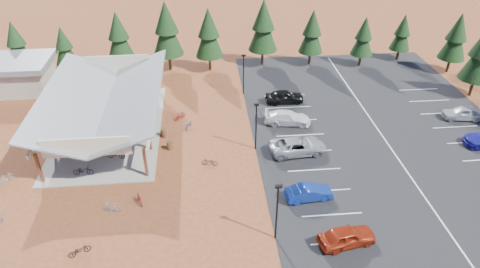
% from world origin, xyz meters
% --- Properties ---
extents(ground, '(140.00, 140.00, 0.00)m').
position_xyz_m(ground, '(0.00, 0.00, 0.00)').
color(ground, brown).
rests_on(ground, ground).
extents(asphalt_lot, '(27.00, 44.00, 0.04)m').
position_xyz_m(asphalt_lot, '(18.50, 3.00, 0.02)').
color(asphalt_lot, black).
rests_on(asphalt_lot, ground).
extents(concrete_pad, '(10.60, 18.60, 0.10)m').
position_xyz_m(concrete_pad, '(-10.00, 7.00, 0.05)').
color(concrete_pad, gray).
rests_on(concrete_pad, ground).
extents(bike_pavilion, '(11.65, 19.40, 4.97)m').
position_xyz_m(bike_pavilion, '(-10.00, 7.00, 3.82)').
color(bike_pavilion, brown).
rests_on(bike_pavilion, concrete_pad).
extents(outbuilding, '(11.00, 7.00, 3.90)m').
position_xyz_m(outbuilding, '(-24.00, 18.00, 2.03)').
color(outbuilding, '#ADA593').
rests_on(outbuilding, ground).
extents(lamp_post_0, '(0.50, 0.25, 5.14)m').
position_xyz_m(lamp_post_0, '(5.00, -10.00, 2.98)').
color(lamp_post_0, black).
rests_on(lamp_post_0, ground).
extents(lamp_post_1, '(0.50, 0.25, 5.14)m').
position_xyz_m(lamp_post_1, '(5.00, 2.00, 2.98)').
color(lamp_post_1, black).
rests_on(lamp_post_1, ground).
extents(lamp_post_2, '(0.50, 0.25, 5.14)m').
position_xyz_m(lamp_post_2, '(5.00, 14.00, 2.98)').
color(lamp_post_2, black).
rests_on(lamp_post_2, ground).
extents(trash_bin_0, '(0.60, 0.60, 0.90)m').
position_xyz_m(trash_bin_0, '(-3.52, 2.76, 0.45)').
color(trash_bin_0, '#51371D').
rests_on(trash_bin_0, ground).
extents(trash_bin_1, '(0.60, 0.60, 0.90)m').
position_xyz_m(trash_bin_1, '(-4.21, 5.12, 0.45)').
color(trash_bin_1, '#51371D').
rests_on(trash_bin_1, ground).
extents(pine_0, '(3.12, 3.12, 7.28)m').
position_xyz_m(pine_0, '(-23.78, 22.67, 4.44)').
color(pine_0, '#382314').
rests_on(pine_0, ground).
extents(pine_1, '(2.84, 2.84, 6.63)m').
position_xyz_m(pine_1, '(-17.62, 21.85, 4.04)').
color(pine_1, '#382314').
rests_on(pine_1, ground).
extents(pine_2, '(3.51, 3.51, 8.18)m').
position_xyz_m(pine_2, '(-10.61, 22.44, 4.99)').
color(pine_2, '#382314').
rests_on(pine_2, ground).
extents(pine_3, '(4.06, 4.06, 9.45)m').
position_xyz_m(pine_3, '(-4.26, 22.16, 5.77)').
color(pine_3, '#382314').
rests_on(pine_3, ground).
extents(pine_4, '(3.69, 3.69, 8.61)m').
position_xyz_m(pine_4, '(1.18, 21.50, 5.26)').
color(pine_4, '#382314').
rests_on(pine_4, ground).
extents(pine_5, '(3.96, 3.96, 9.22)m').
position_xyz_m(pine_5, '(8.56, 22.68, 5.63)').
color(pine_5, '#382314').
rests_on(pine_5, ground).
extents(pine_6, '(3.35, 3.35, 7.80)m').
position_xyz_m(pine_6, '(15.17, 22.14, 4.76)').
color(pine_6, '#382314').
rests_on(pine_6, ground).
extents(pine_7, '(2.99, 2.99, 6.98)m').
position_xyz_m(pine_7, '(22.07, 21.06, 4.26)').
color(pine_7, '#382314').
rests_on(pine_7, ground).
extents(pine_8, '(2.85, 2.85, 6.64)m').
position_xyz_m(pine_8, '(28.20, 22.60, 4.05)').
color(pine_8, '#382314').
rests_on(pine_8, ground).
extents(pine_13, '(3.48, 3.48, 8.11)m').
position_xyz_m(pine_13, '(33.30, 17.89, 4.95)').
color(pine_13, '#382314').
rests_on(pine_13, ground).
extents(bike_0, '(1.87, 0.73, 0.97)m').
position_xyz_m(bike_0, '(-11.15, -0.80, 0.58)').
color(bike_0, black).
rests_on(bike_0, concrete_pad).
extents(bike_1, '(1.62, 0.73, 0.94)m').
position_xyz_m(bike_1, '(-12.83, 4.82, 0.57)').
color(bike_1, gray).
rests_on(bike_1, concrete_pad).
extents(bike_2, '(1.99, 1.24, 0.99)m').
position_xyz_m(bike_2, '(-11.44, 10.12, 0.59)').
color(bike_2, navy).
rests_on(bike_2, concrete_pad).
extents(bike_3, '(1.91, 0.94, 1.11)m').
position_xyz_m(bike_3, '(-11.38, 13.19, 0.65)').
color(bike_3, maroon).
rests_on(bike_3, concrete_pad).
extents(bike_4, '(1.77, 0.85, 0.89)m').
position_xyz_m(bike_4, '(-8.56, 1.54, 0.55)').
color(bike_4, black).
rests_on(bike_4, concrete_pad).
extents(bike_5, '(1.84, 0.54, 1.10)m').
position_xyz_m(bike_5, '(-8.36, 5.15, 0.65)').
color(bike_5, gray).
rests_on(bike_5, concrete_pad).
extents(bike_6, '(1.91, 0.81, 0.98)m').
position_xyz_m(bike_6, '(-8.45, 10.30, 0.59)').
color(bike_6, navy).
rests_on(bike_6, concrete_pad).
extents(bike_7, '(1.80, 0.83, 1.04)m').
position_xyz_m(bike_7, '(-7.67, 14.25, 0.62)').
color(bike_7, maroon).
rests_on(bike_7, concrete_pad).
extents(bike_9, '(1.22, 1.51, 0.92)m').
position_xyz_m(bike_9, '(-17.74, -1.13, 0.46)').
color(bike_9, gray).
rests_on(bike_9, ground).
extents(bike_11, '(0.94, 1.52, 0.89)m').
position_xyz_m(bike_11, '(-5.67, -5.03, 0.44)').
color(bike_11, maroon).
rests_on(bike_11, ground).
extents(bike_12, '(1.71, 1.22, 0.86)m').
position_xyz_m(bike_12, '(-9.46, -10.26, 0.43)').
color(bike_12, black).
rests_on(bike_12, ground).
extents(bike_13, '(1.63, 0.83, 0.94)m').
position_xyz_m(bike_13, '(-7.84, -5.90, 0.47)').
color(bike_13, gray).
rests_on(bike_13, ground).
extents(bike_14, '(1.13, 1.78, 0.88)m').
position_xyz_m(bike_14, '(-1.67, 6.53, 0.44)').
color(bike_14, navy).
rests_on(bike_14, ground).
extents(bike_15, '(1.49, 1.34, 0.94)m').
position_xyz_m(bike_15, '(-2.62, 8.51, 0.47)').
color(bike_15, maroon).
rests_on(bike_15, ground).
extents(bike_16, '(1.60, 0.85, 0.80)m').
position_xyz_m(bike_16, '(0.35, -0.33, 0.40)').
color(bike_16, black).
rests_on(bike_16, ground).
extents(car_0, '(4.64, 2.56, 1.49)m').
position_xyz_m(car_0, '(10.16, -11.13, 0.79)').
color(car_0, maroon).
rests_on(car_0, asphalt_lot).
extents(car_1, '(4.14, 1.78, 1.33)m').
position_xyz_m(car_1, '(8.54, -5.89, 0.70)').
color(car_1, navy).
rests_on(car_1, asphalt_lot).
extents(car_2, '(5.80, 3.07, 1.56)m').
position_xyz_m(car_2, '(9.01, 0.91, 0.82)').
color(car_2, '#929599').
rests_on(car_2, asphalt_lot).
extents(car_3, '(5.21, 2.76, 1.44)m').
position_xyz_m(car_3, '(9.06, 6.45, 0.76)').
color(car_3, silver).
rests_on(car_3, asphalt_lot).
extents(car_4, '(4.53, 1.90, 1.53)m').
position_xyz_m(car_4, '(9.61, 11.29, 0.81)').
color(car_4, black).
rests_on(car_4, asphalt_lot).
extents(car_8, '(4.60, 2.38, 1.49)m').
position_xyz_m(car_8, '(28.53, 5.60, 0.79)').
color(car_8, '#A8A9B0').
rests_on(car_8, asphalt_lot).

